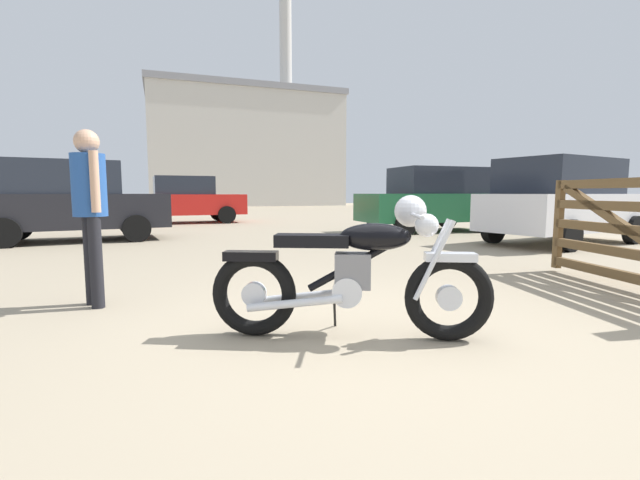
% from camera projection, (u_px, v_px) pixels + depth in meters
% --- Properties ---
extents(ground_plane, '(80.00, 80.00, 0.00)m').
position_uv_depth(ground_plane, '(364.00, 336.00, 3.27)').
color(ground_plane, gray).
extents(vintage_motorcycle, '(1.94, 0.96, 1.07)m').
position_uv_depth(vintage_motorcycle, '(357.00, 272.00, 3.21)').
color(vintage_motorcycle, black).
rests_on(vintage_motorcycle, ground_plane).
extents(bystander, '(0.30, 0.43, 1.66)m').
position_uv_depth(bystander, '(90.00, 199.00, 4.05)').
color(bystander, black).
rests_on(bystander, ground_plane).
extents(red_hatchback_near, '(3.94, 1.90, 1.78)m').
position_uv_depth(red_hatchback_near, '(432.00, 199.00, 12.14)').
color(red_hatchback_near, black).
rests_on(red_hatchback_near, ground_plane).
extents(pale_sedan_back, '(4.08, 2.20, 1.78)m').
position_uv_depth(pale_sedan_back, '(70.00, 200.00, 9.64)').
color(pale_sedan_back, black).
rests_on(pale_sedan_back, ground_plane).
extents(blue_hatchback_right, '(4.29, 2.10, 1.67)m').
position_uv_depth(blue_hatchback_right, '(184.00, 200.00, 15.59)').
color(blue_hatchback_right, black).
rests_on(blue_hatchback_right, ground_plane).
extents(silver_sedan_mid, '(4.44, 2.47, 1.67)m').
position_uv_depth(silver_sedan_mid, '(62.00, 200.00, 14.61)').
color(silver_sedan_mid, black).
rests_on(silver_sedan_mid, ground_plane).
extents(white_estate_far, '(4.14, 2.37, 1.78)m').
position_uv_depth(white_estate_far, '(562.00, 201.00, 9.16)').
color(white_estate_far, black).
rests_on(white_estate_far, ground_plane).
extents(industrial_building, '(16.43, 9.95, 21.20)m').
position_uv_depth(industrial_building, '(244.00, 148.00, 39.14)').
color(industrial_building, beige).
rests_on(industrial_building, ground_plane).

